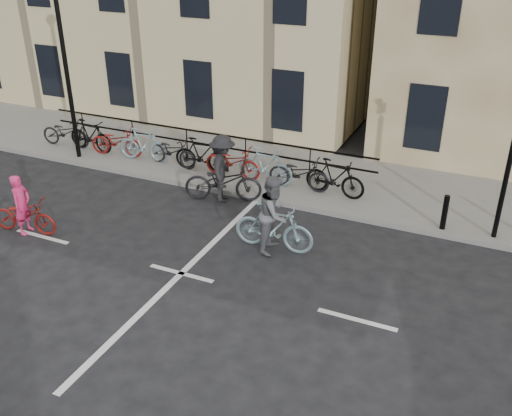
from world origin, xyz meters
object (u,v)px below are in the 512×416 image
at_px(cyclist_pink, 24,213).
at_px(cyclist_dark, 223,175).
at_px(cyclist_grey, 274,221).
at_px(lamp_post, 64,52).

bearing_deg(cyclist_pink, cyclist_dark, -54.57).
bearing_deg(cyclist_pink, cyclist_grey, -82.94).
distance_m(cyclist_pink, cyclist_dark, 5.20).
xyz_separation_m(lamp_post, cyclist_pink, (1.97, -4.36, -2.96)).
bearing_deg(cyclist_grey, cyclist_dark, 48.20).
relative_size(lamp_post, cyclist_dark, 2.32).
distance_m(lamp_post, cyclist_grey, 8.79).
relative_size(cyclist_pink, cyclist_grey, 0.91).
distance_m(cyclist_grey, cyclist_dark, 2.98).
relative_size(lamp_post, cyclist_grey, 2.68).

